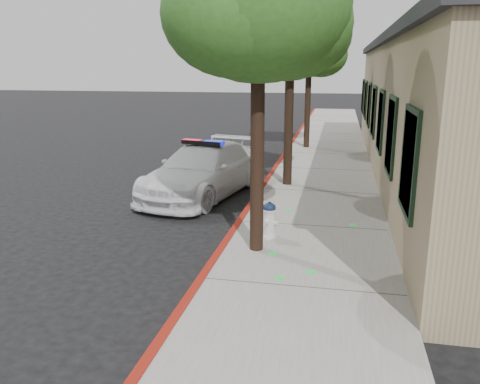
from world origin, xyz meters
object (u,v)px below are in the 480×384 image
street_tree_near (259,11)px  street_tree_mid (292,28)px  police_car (203,170)px  fire_hydrant (269,220)px  street_tree_far (310,51)px

street_tree_near → street_tree_mid: 5.27m
street_tree_mid → police_car: bearing=-151.2°
police_car → street_tree_mid: (2.16, 1.19, 3.67)m
fire_hydrant → street_tree_mid: street_tree_mid is taller
fire_hydrant → street_tree_mid: size_ratio=0.13×
street_tree_far → police_car: bearing=-105.8°
street_tree_near → street_tree_mid: (0.01, 5.27, 0.11)m
police_car → street_tree_near: 5.82m
police_car → street_tree_far: street_tree_far is taller
police_car → fire_hydrant: size_ratio=7.11×
street_tree_far → fire_hydrant: bearing=-89.8°
street_tree_mid → street_tree_far: bearing=89.3°
street_tree_near → street_tree_far: street_tree_near is taller
police_car → fire_hydrant: 4.10m
police_car → street_tree_mid: size_ratio=0.91×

